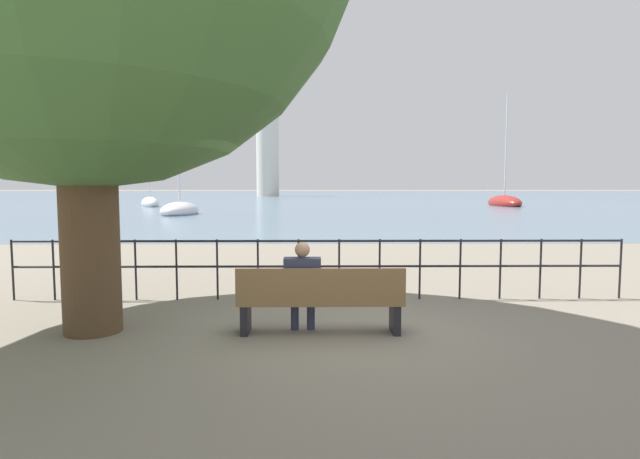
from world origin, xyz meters
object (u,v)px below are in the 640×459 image
object	(u,v)px
sailboat_0	(150,203)
harbor_lighthouse	(268,147)
park_bench	(321,301)
seated_person_left	(302,283)
sailboat_2	(180,210)
sailboat_1	(504,202)

from	to	relation	value
sailboat_0	harbor_lighthouse	distance (m)	64.53
park_bench	seated_person_left	bearing A→B (deg)	161.80
seated_person_left	sailboat_2	world-z (taller)	sailboat_2
sailboat_1	sailboat_2	world-z (taller)	sailboat_1
sailboat_1	harbor_lighthouse	size ratio (longest dim) A/B	0.51
park_bench	sailboat_2	xyz separation A→B (m)	(-9.84, 29.92, -0.12)
harbor_lighthouse	sailboat_2	bearing A→B (deg)	-89.42
park_bench	harbor_lighthouse	xyz separation A→B (m)	(-10.64, 109.24, 10.78)
seated_person_left	sailboat_2	bearing A→B (deg)	107.82
seated_person_left	sailboat_1	world-z (taller)	sailboat_1
park_bench	seated_person_left	xyz separation A→B (m)	(-0.24, 0.08, 0.23)
park_bench	sailboat_0	xyz separation A→B (m)	(-17.23, 45.98, -0.07)
park_bench	sailboat_2	distance (m)	31.50
sailboat_0	harbor_lighthouse	world-z (taller)	harbor_lighthouse
harbor_lighthouse	sailboat_0	bearing A→B (deg)	-95.94
seated_person_left	sailboat_2	xyz separation A→B (m)	(-9.60, 29.84, -0.35)
park_bench	sailboat_1	xyz separation A→B (m)	(20.62, 47.36, -0.08)
seated_person_left	harbor_lighthouse	world-z (taller)	harbor_lighthouse
sailboat_1	sailboat_2	bearing A→B (deg)	-147.38
harbor_lighthouse	sailboat_1	bearing A→B (deg)	-63.19
park_bench	harbor_lighthouse	bearing A→B (deg)	95.56
park_bench	sailboat_1	bearing A→B (deg)	66.47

